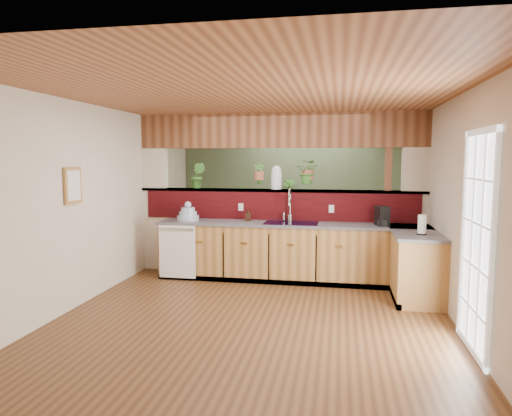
% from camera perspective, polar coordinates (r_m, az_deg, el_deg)
% --- Properties ---
extents(ground, '(4.60, 7.00, 0.01)m').
position_cam_1_polar(ground, '(6.29, 1.08, -11.21)').
color(ground, '#523219').
rests_on(ground, ground).
extents(ceiling, '(4.60, 7.00, 0.01)m').
position_cam_1_polar(ceiling, '(6.04, 1.13, 13.04)').
color(ceiling, brown).
rests_on(ceiling, ground).
extents(wall_back, '(4.60, 0.02, 2.60)m').
position_cam_1_polar(wall_back, '(9.49, 4.56, 2.65)').
color(wall_back, beige).
rests_on(wall_back, ground).
extents(wall_front, '(4.60, 0.02, 2.60)m').
position_cam_1_polar(wall_front, '(2.67, -11.29, -6.38)').
color(wall_front, beige).
rests_on(wall_front, ground).
extents(wall_left, '(0.02, 7.00, 2.60)m').
position_cam_1_polar(wall_left, '(6.79, -18.42, 0.97)').
color(wall_left, beige).
rests_on(wall_left, ground).
extents(wall_right, '(0.02, 7.00, 2.60)m').
position_cam_1_polar(wall_right, '(6.09, 22.97, 0.24)').
color(wall_right, beige).
rests_on(wall_right, ground).
extents(pass_through_partition, '(4.60, 0.21, 2.60)m').
position_cam_1_polar(pass_through_partition, '(7.36, 3.04, 0.80)').
color(pass_through_partition, beige).
rests_on(pass_through_partition, ground).
extents(pass_through_ledge, '(4.60, 0.21, 0.04)m').
position_cam_1_polar(pass_through_ledge, '(7.35, 2.82, 2.20)').
color(pass_through_ledge, brown).
rests_on(pass_through_ledge, ground).
extents(header_beam, '(4.60, 0.15, 0.55)m').
position_cam_1_polar(header_beam, '(7.35, 2.86, 9.65)').
color(header_beam, brown).
rests_on(header_beam, ground).
extents(sage_backwall, '(4.55, 0.02, 2.55)m').
position_cam_1_polar(sage_backwall, '(9.47, 4.54, 2.64)').
color(sage_backwall, '#516545').
rests_on(sage_backwall, ground).
extents(countertop, '(4.14, 1.52, 0.90)m').
position_cam_1_polar(countertop, '(6.94, 9.15, -5.80)').
color(countertop, olive).
rests_on(countertop, ground).
extents(dishwasher, '(0.58, 0.03, 0.82)m').
position_cam_1_polar(dishwasher, '(7.17, -9.83, -5.36)').
color(dishwasher, white).
rests_on(dishwasher, ground).
extents(navy_sink, '(0.82, 0.50, 0.18)m').
position_cam_1_polar(navy_sink, '(7.01, 4.42, -2.52)').
color(navy_sink, black).
rests_on(navy_sink, countertop).
extents(french_door, '(0.06, 1.02, 2.16)m').
position_cam_1_polar(french_door, '(4.87, 25.79, -4.22)').
color(french_door, white).
rests_on(french_door, ground).
extents(framed_print, '(0.04, 0.35, 0.45)m').
position_cam_1_polar(framed_print, '(6.07, -21.91, 2.64)').
color(framed_print, olive).
rests_on(framed_print, wall_left).
extents(faucet, '(0.23, 0.23, 0.52)m').
position_cam_1_polar(faucet, '(7.12, 4.21, 0.53)').
color(faucet, '#B7B7B2').
rests_on(faucet, countertop).
extents(dish_stack, '(0.35, 0.35, 0.30)m').
position_cam_1_polar(dish_stack, '(7.35, -8.49, -0.80)').
color(dish_stack, '#9DADCB').
rests_on(dish_stack, countertop).
extents(soap_dispenser, '(0.10, 0.10, 0.19)m').
position_cam_1_polar(soap_dispenser, '(7.20, -0.99, -0.86)').
color(soap_dispenser, '#331E12').
rests_on(soap_dispenser, countertop).
extents(coffee_maker, '(0.15, 0.26, 0.29)m').
position_cam_1_polar(coffee_maker, '(6.94, 15.48, -1.05)').
color(coffee_maker, black).
rests_on(coffee_maker, countertop).
extents(paper_towel, '(0.13, 0.13, 0.27)m').
position_cam_1_polar(paper_towel, '(6.27, 20.04, -2.02)').
color(paper_towel, black).
rests_on(paper_towel, countertop).
extents(glass_jar, '(0.17, 0.17, 0.38)m').
position_cam_1_polar(glass_jar, '(7.35, 2.56, 3.83)').
color(glass_jar, silver).
rests_on(glass_jar, pass_through_ledge).
extents(ledge_plant_left, '(0.24, 0.20, 0.43)m').
position_cam_1_polar(ledge_plant_left, '(7.64, -7.26, 4.05)').
color(ledge_plant_left, '#336724').
rests_on(ledge_plant_left, pass_through_ledge).
extents(hanging_plant_a, '(0.21, 0.16, 0.51)m').
position_cam_1_polar(hanging_plant_a, '(7.39, 0.38, 5.19)').
color(hanging_plant_a, brown).
rests_on(hanging_plant_a, header_beam).
extents(hanging_plant_b, '(0.42, 0.39, 0.50)m').
position_cam_1_polar(hanging_plant_b, '(7.29, 6.53, 5.76)').
color(hanging_plant_b, brown).
rests_on(hanging_plant_b, header_beam).
extents(shelving_console, '(1.38, 0.50, 0.90)m').
position_cam_1_polar(shelving_console, '(9.40, 1.03, -2.27)').
color(shelving_console, black).
rests_on(shelving_console, ground).
extents(shelf_plant_a, '(0.22, 0.16, 0.37)m').
position_cam_1_polar(shelf_plant_a, '(9.41, -1.81, 1.63)').
color(shelf_plant_a, '#336724').
rests_on(shelf_plant_a, shelving_console).
extents(shelf_plant_b, '(0.38, 0.38, 0.52)m').
position_cam_1_polar(shelf_plant_b, '(9.25, 4.05, 2.01)').
color(shelf_plant_b, '#336724').
rests_on(shelf_plant_b, shelving_console).
extents(floor_plant, '(0.72, 0.65, 0.70)m').
position_cam_1_polar(floor_plant, '(8.84, 10.75, -3.90)').
color(floor_plant, '#336724').
rests_on(floor_plant, ground).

